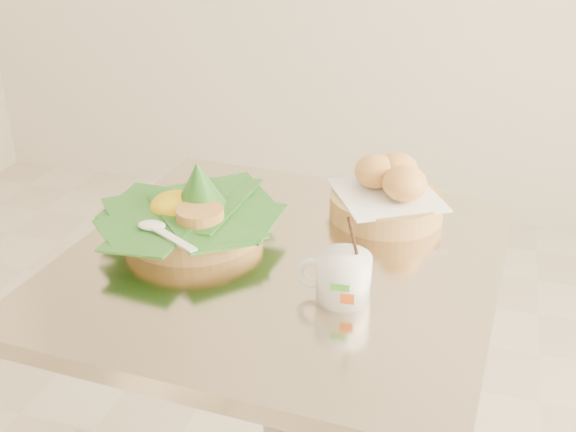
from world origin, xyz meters
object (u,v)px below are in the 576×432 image
(cafe_table, at_px, (281,365))
(coffee_mug, at_px, (342,276))
(rice_basket, at_px, (192,213))
(bread_basket, at_px, (388,193))

(cafe_table, distance_m, coffee_mug, 0.30)
(rice_basket, height_order, bread_basket, rice_basket)
(cafe_table, relative_size, bread_basket, 3.08)
(cafe_table, xyz_separation_m, bread_basket, (0.14, 0.21, 0.26))
(cafe_table, xyz_separation_m, coffee_mug, (0.12, -0.09, 0.26))
(rice_basket, height_order, coffee_mug, rice_basket)
(coffee_mug, bearing_deg, cafe_table, 143.55)
(rice_basket, xyz_separation_m, coffee_mug, (0.30, -0.13, -0.00))
(rice_basket, distance_m, bread_basket, 0.36)
(rice_basket, bearing_deg, cafe_table, -12.70)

